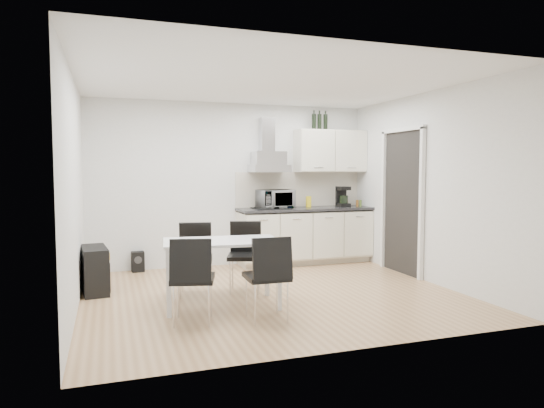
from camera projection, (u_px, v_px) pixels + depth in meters
The scene contains 15 objects.
ground at pixel (272, 294), 6.02m from camera, with size 4.50×4.50×0.00m, color tan.
wall_back at pixel (232, 185), 7.81m from camera, with size 4.50×0.10×2.60m, color white.
wall_front at pixel (349, 199), 4.04m from camera, with size 4.50×0.10×2.60m, color white.
wall_left at pixel (74, 192), 5.21m from camera, with size 0.10×4.00×2.60m, color white.
wall_right at pixel (427, 187), 6.64m from camera, with size 0.10×4.00×2.60m, color white.
ceiling at pixel (272, 82), 5.83m from camera, with size 4.50×4.50×0.00m, color white.
doorway at pixel (401, 203), 7.17m from camera, with size 0.08×1.04×2.10m, color white.
kitchenette at pixel (306, 213), 7.98m from camera, with size 2.22×0.64×2.52m.
dining_table at pixel (222, 248), 5.45m from camera, with size 1.35×0.86×0.75m.
chair_far_left at pixel (195, 260), 5.94m from camera, with size 0.44×0.50×0.88m, color black, non-canonical shape.
chair_far_right at pixel (245, 257), 6.10m from camera, with size 0.44×0.50×0.88m, color black, non-canonical shape.
chair_near_left at pixel (193, 280), 4.86m from camera, with size 0.44×0.50×0.88m, color black, non-canonical shape.
chair_near_right at pixel (266, 278), 4.96m from camera, with size 0.44×0.50×0.88m, color black, non-canonical shape.
guitar_amp at pixel (95, 270), 6.07m from camera, with size 0.37×0.72×0.57m.
floor_speaker at pixel (138, 262), 7.32m from camera, with size 0.18×0.16×0.30m, color black.
Camera 1 is at (-1.90, -5.61, 1.55)m, focal length 32.00 mm.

